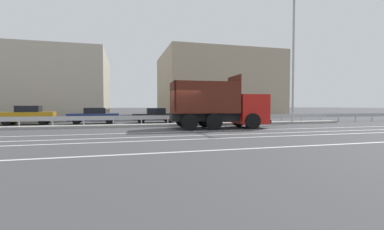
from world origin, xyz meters
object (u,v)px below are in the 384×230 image
object	(u,v)px
parked_car_2	(28,115)
church_tower	(183,81)
dump_truck	(229,110)
parked_car_4	(155,115)
street_lamp_1	(295,55)
parked_car_3	(94,116)
median_road_sign	(252,111)
parked_car_5	(212,114)

from	to	relation	value
parked_car_2	church_tower	distance (m)	31.16
dump_truck	parked_car_4	distance (m)	7.95
parked_car_2	street_lamp_1	bearing A→B (deg)	-106.33
dump_truck	parked_car_3	bearing A→B (deg)	-122.10
dump_truck	street_lamp_1	bearing A→B (deg)	111.97
median_road_sign	street_lamp_1	bearing A→B (deg)	-4.64
parked_car_2	parked_car_3	xyz separation A→B (m)	(5.05, -0.25, -0.08)
median_road_sign	street_lamp_1	distance (m)	6.11
parked_car_3	median_road_sign	bearing A→B (deg)	-112.14
street_lamp_1	church_tower	distance (m)	29.17
median_road_sign	street_lamp_1	world-z (taller)	street_lamp_1
dump_truck	street_lamp_1	world-z (taller)	street_lamp_1
median_road_sign	parked_car_2	distance (m)	18.26
parked_car_3	parked_car_4	world-z (taller)	parked_car_3
dump_truck	median_road_sign	world-z (taller)	dump_truck
street_lamp_1	median_road_sign	bearing A→B (deg)	175.36
median_road_sign	street_lamp_1	xyz separation A→B (m)	(3.80, -0.31, 4.77)
parked_car_5	parked_car_2	bearing A→B (deg)	-90.26
median_road_sign	parked_car_5	world-z (taller)	median_road_sign
parked_car_4	church_tower	distance (m)	26.70
street_lamp_1	parked_car_5	xyz separation A→B (m)	(-5.83, 4.36, -5.12)
parked_car_2	church_tower	world-z (taller)	church_tower
parked_car_5	dump_truck	bearing A→B (deg)	-9.34
church_tower	median_road_sign	bearing A→B (deg)	-91.61
parked_car_2	parked_car_5	bearing A→B (deg)	-95.14
parked_car_2	parked_car_5	world-z (taller)	parked_car_2
median_road_sign	parked_car_3	world-z (taller)	median_road_sign
parked_car_4	street_lamp_1	bearing A→B (deg)	-107.85
parked_car_2	parked_car_5	xyz separation A→B (m)	(15.72, -0.24, -0.04)
dump_truck	church_tower	distance (m)	32.05
parked_car_2	parked_car_3	world-z (taller)	parked_car_2
street_lamp_1	parked_car_3	xyz separation A→B (m)	(-16.50, 4.35, -5.17)
street_lamp_1	parked_car_4	distance (m)	13.17
median_road_sign	parked_car_5	distance (m)	4.54
dump_truck	median_road_sign	bearing A→B (deg)	133.20
street_lamp_1	parked_car_2	world-z (taller)	street_lamp_1
dump_truck	median_road_sign	distance (m)	4.18
median_road_sign	street_lamp_1	size ratio (longest dim) A/B	0.20
dump_truck	parked_car_5	bearing A→B (deg)	173.29
dump_truck	street_lamp_1	size ratio (longest dim) A/B	0.63
dump_truck	parked_car_3	size ratio (longest dim) A/B	1.61
parked_car_5	church_tower	size ratio (longest dim) A/B	0.33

